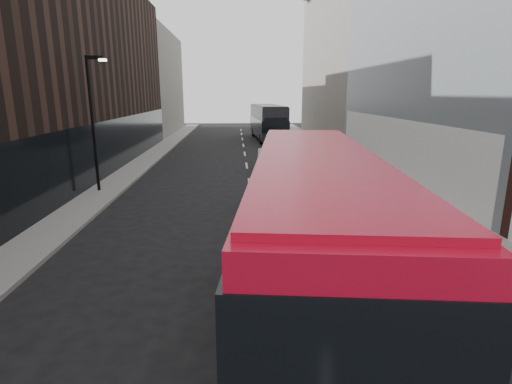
{
  "coord_description": "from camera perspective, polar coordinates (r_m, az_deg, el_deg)",
  "views": [
    {
      "loc": [
        -0.82,
        -3.59,
        5.29
      ],
      "look_at": [
        -0.24,
        7.66,
        2.5
      ],
      "focal_mm": 28.0,
      "sensor_mm": 36.0,
      "label": 1
    }
  ],
  "objects": [
    {
      "name": "sidewalk_right",
      "position": [
        30.23,
        13.1,
        3.63
      ],
      "size": [
        3.0,
        80.0,
        0.15
      ],
      "primitive_type": "cube",
      "color": "slate",
      "rests_on": "ground"
    },
    {
      "name": "building_modern_block",
      "position": [
        27.87,
        25.25,
        22.21
      ],
      "size": [
        5.03,
        22.0,
        20.0
      ],
      "color": "gray",
      "rests_on": "ground"
    },
    {
      "name": "car_c",
      "position": [
        34.49,
        5.42,
        6.22
      ],
      "size": [
        2.23,
        4.93,
        1.4
      ],
      "primitive_type": "imported",
      "rotation": [
        0.0,
        0.0,
        -0.06
      ],
      "color": "black",
      "rests_on": "ground"
    },
    {
      "name": "building_left_far",
      "position": [
        56.62,
        -14.3,
        14.74
      ],
      "size": [
        5.0,
        20.0,
        13.0
      ],
      "primitive_type": "cube",
      "color": "slate",
      "rests_on": "ground"
    },
    {
      "name": "building_left_mid",
      "position": [
        35.29,
        -21.41,
        15.79
      ],
      "size": [
        5.0,
        24.0,
        14.0
      ],
      "primitive_type": "cube",
      "color": "black",
      "rests_on": "ground"
    },
    {
      "name": "car_a",
      "position": [
        18.24,
        2.03,
        -0.48
      ],
      "size": [
        2.09,
        4.55,
        1.51
      ],
      "primitive_type": "imported",
      "rotation": [
        0.0,
        0.0,
        0.07
      ],
      "color": "black",
      "rests_on": "ground"
    },
    {
      "name": "car_b",
      "position": [
        28.75,
        1.74,
        4.7
      ],
      "size": [
        1.81,
        4.26,
        1.37
      ],
      "primitive_type": "imported",
      "rotation": [
        0.0,
        0.0,
        -0.09
      ],
      "color": "#9B9EA4",
      "rests_on": "ground"
    },
    {
      "name": "sidewalk_left",
      "position": [
        29.94,
        -16.81,
        3.3
      ],
      "size": [
        2.0,
        80.0,
        0.15
      ],
      "primitive_type": "cube",
      "color": "slate",
      "rests_on": "ground"
    },
    {
      "name": "grey_bus",
      "position": [
        46.97,
        1.66,
        10.07
      ],
      "size": [
        3.61,
        12.47,
        3.98
      ],
      "rotation": [
        0.0,
        0.0,
        0.06
      ],
      "color": "black",
      "rests_on": "ground"
    },
    {
      "name": "red_bus",
      "position": [
        8.6,
        8.12,
        -6.56
      ],
      "size": [
        3.6,
        10.46,
        4.15
      ],
      "rotation": [
        0.0,
        0.0,
        -0.12
      ],
      "color": "#B30B23",
      "rests_on": "ground"
    },
    {
      "name": "street_lamp",
      "position": [
        22.85,
        -22.21,
        10.13
      ],
      "size": [
        1.06,
        0.22,
        7.0
      ],
      "color": "black",
      "rests_on": "sidewalk_left"
    },
    {
      "name": "building_victorian",
      "position": [
        49.32,
        12.03,
        18.72
      ],
      "size": [
        6.5,
        24.0,
        21.0
      ],
      "color": "slate",
      "rests_on": "ground"
    }
  ]
}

